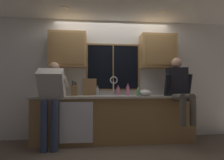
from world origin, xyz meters
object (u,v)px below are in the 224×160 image
object	(u,v)px
person_sitting_on_counter	(179,87)
bottle_tall_clear	(97,91)
bottle_green_glass	(118,91)
person_standing	(51,95)
mixing_bowl	(145,93)
cutting_board	(90,87)
bottle_amber_small	(128,90)
knife_block	(74,90)
soap_dispenser	(138,93)

from	to	relation	value
person_sitting_on_counter	bottle_tall_clear	bearing A→B (deg)	163.01
bottle_green_glass	person_standing	bearing A→B (deg)	-157.18
person_sitting_on_counter	bottle_tall_clear	world-z (taller)	person_sitting_on_counter
person_standing	mixing_bowl	xyz separation A→B (m)	(1.78, 0.24, 0.01)
person_standing	cutting_board	xyz separation A→B (m)	(0.67, 0.53, 0.13)
mixing_bowl	cutting_board	bearing A→B (deg)	165.05
person_standing	bottle_amber_small	world-z (taller)	person_standing
knife_block	bottle_amber_small	xyz separation A→B (m)	(1.12, 0.08, -0.01)
person_standing	knife_block	distance (m)	0.56
person_sitting_on_counter	mixing_bowl	world-z (taller)	person_sitting_on_counter
knife_block	soap_dispenser	world-z (taller)	knife_block
cutting_board	soap_dispenser	distance (m)	1.02
soap_dispenser	bottle_tall_clear	size ratio (longest dim) A/B	0.83
bottle_tall_clear	bottle_amber_small	world-z (taller)	bottle_amber_small
person_sitting_on_counter	bottle_green_glass	world-z (taller)	person_sitting_on_counter
bottle_tall_clear	bottle_amber_small	distance (m)	0.65
person_standing	bottle_tall_clear	distance (m)	0.99
soap_dispenser	bottle_tall_clear	world-z (taller)	bottle_tall_clear
person_standing	soap_dispenser	bearing A→B (deg)	6.26
knife_block	person_standing	bearing A→B (deg)	-131.27
person_sitting_on_counter	mixing_bowl	xyz separation A→B (m)	(-0.63, 0.19, -0.13)
cutting_board	soap_dispenser	size ratio (longest dim) A/B	2.05
person_sitting_on_counter	bottle_tall_clear	xyz separation A→B (m)	(-1.58, 0.48, -0.10)
person_standing	mixing_bowl	distance (m)	1.80
knife_block	mixing_bowl	distance (m)	1.43
soap_dispenser	bottle_tall_clear	xyz separation A→B (m)	(-0.79, 0.36, 0.02)
person_sitting_on_counter	bottle_amber_small	xyz separation A→B (m)	(-0.93, 0.45, -0.08)
soap_dispenser	person_standing	bearing A→B (deg)	-173.74
mixing_bowl	bottle_tall_clear	bearing A→B (deg)	162.74
person_standing	bottle_amber_small	xyz separation A→B (m)	(1.48, 0.50, 0.06)
person_sitting_on_counter	soap_dispenser	world-z (taller)	person_sitting_on_counter
bottle_tall_clear	person_standing	bearing A→B (deg)	-147.31
person_standing	person_sitting_on_counter	distance (m)	2.42
person_sitting_on_counter	knife_block	size ratio (longest dim) A/B	3.92
person_sitting_on_counter	knife_block	world-z (taller)	person_sitting_on_counter
knife_block	bottle_tall_clear	world-z (taller)	knife_block
person_sitting_on_counter	knife_block	bearing A→B (deg)	169.89
person_sitting_on_counter	cutting_board	distance (m)	1.81
person_sitting_on_counter	cutting_board	xyz separation A→B (m)	(-1.74, 0.48, -0.01)
knife_block	bottle_amber_small	size ratio (longest dim) A/B	1.30
soap_dispenser	person_sitting_on_counter	bearing A→B (deg)	-9.20
bottle_green_glass	mixing_bowl	bearing A→B (deg)	-30.71
person_sitting_on_counter	cutting_board	size ratio (longest dim) A/B	3.55
person_sitting_on_counter	person_standing	bearing A→B (deg)	-178.79
mixing_bowl	bottle_amber_small	xyz separation A→B (m)	(-0.30, 0.26, 0.04)
knife_block	bottle_tall_clear	bearing A→B (deg)	14.17
cutting_board	bottle_amber_small	xyz separation A→B (m)	(0.81, -0.03, -0.07)
cutting_board	bottle_green_glass	xyz separation A→B (m)	(0.61, 0.00, -0.09)
cutting_board	soap_dispenser	bearing A→B (deg)	-20.49
cutting_board	bottle_tall_clear	distance (m)	0.18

